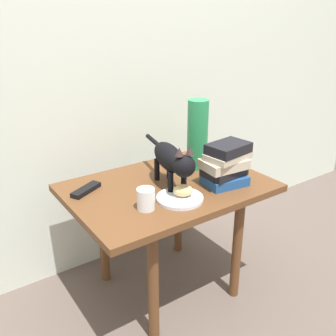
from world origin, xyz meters
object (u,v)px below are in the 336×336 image
Objects in this scene: candle_jar at (146,200)px; book_stack at (226,164)px; tv_remote at (86,190)px; green_vase at (197,135)px; bread_roll at (183,191)px; side_table at (168,199)px; plate at (180,198)px; cat at (172,159)px.

book_stack is at bearing -0.59° from candle_jar.
green_vase is at bearing -32.40° from tv_remote.
tv_remote is (-0.13, 0.27, -0.03)m from candle_jar.
bread_roll is 0.24× the size of green_vase.
side_table is 0.34m from green_vase.
plate is at bearing -139.35° from green_vase.
tv_remote is (-0.32, 0.17, -0.12)m from cat.
book_stack is at bearing 2.03° from plate.
bread_roll is 0.24m from book_stack.
cat is (0.03, 0.11, 0.09)m from bread_roll.
candle_jar is (-0.15, 0.01, 0.03)m from plate.
side_table is at bearing 85.13° from cat.
cat is at bearing 70.50° from plate.
book_stack is at bearing -25.51° from cat.
plate is 2.24× the size of candle_jar.
book_stack is (0.21, -0.14, 0.17)m from side_table.
green_vase is at bearing 40.65° from plate.
side_table is at bearing 34.24° from candle_jar.
plate is 0.16m from candle_jar.
book_stack is at bearing -95.65° from green_vase.
side_table is 0.26m from candle_jar.
green_vase reaches higher than bread_roll.
plate is 0.40m from tv_remote.
book_stack is 2.54× the size of candle_jar.
tv_remote is at bearing 135.00° from plate.
candle_jar is (-0.19, -0.13, 0.11)m from side_table.
cat is 3.14× the size of tv_remote.
plate is 1.27× the size of tv_remote.
cat is at bearing 26.88° from candle_jar.
tv_remote is at bearing 156.99° from side_table.
candle_jar is at bearing 179.41° from book_stack.
plate is 0.17m from cat.
bread_roll is at bearing -5.37° from candle_jar.
bread_roll is 0.17× the size of cat.
green_vase reaches higher than plate.
tv_remote is (-0.33, 0.14, 0.08)m from side_table.
candle_jar is (-0.17, 0.02, -0.00)m from bread_roll.
bread_roll is 0.37m from green_vase.
side_table is at bearing 146.86° from book_stack.
green_vase is at bearing 42.40° from bread_roll.
candle_jar is 0.30m from tv_remote.
cat is at bearing -94.87° from side_table.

